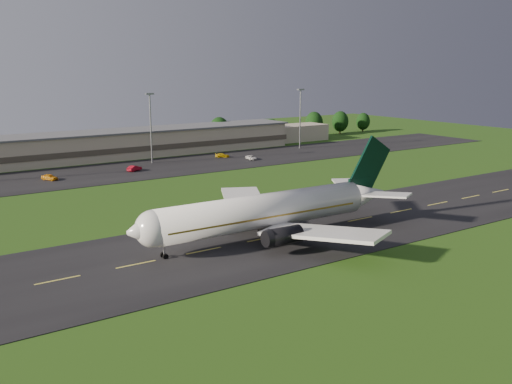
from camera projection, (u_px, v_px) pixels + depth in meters
ground at (314, 229)px, 99.47m from camera, size 360.00×360.00×0.00m
taxiway at (314, 229)px, 99.46m from camera, size 220.00×30.00×0.10m
apron at (147, 169)px, 157.72m from camera, size 260.00×30.00×0.10m
airliner at (267, 211)px, 92.93m from camera, size 51.26×42.17×15.57m
terminal at (135, 143)px, 179.93m from camera, size 145.00×16.00×8.40m
light_mast_centre at (150, 120)px, 164.19m from camera, size 2.40×1.20×20.35m
light_mast_east at (300, 111)px, 194.25m from camera, size 2.40×1.20×20.35m
tree_line at (183, 133)px, 199.47m from camera, size 197.98×9.94×10.55m
service_vehicle_a at (50, 177)px, 141.50m from camera, size 3.77×4.74×1.51m
service_vehicle_b at (134, 168)px, 153.88m from camera, size 4.78×3.58×1.51m
service_vehicle_c at (251, 158)px, 172.77m from camera, size 2.45×4.67×1.25m
service_vehicle_d at (222, 155)px, 176.91m from camera, size 4.72×3.32×1.27m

